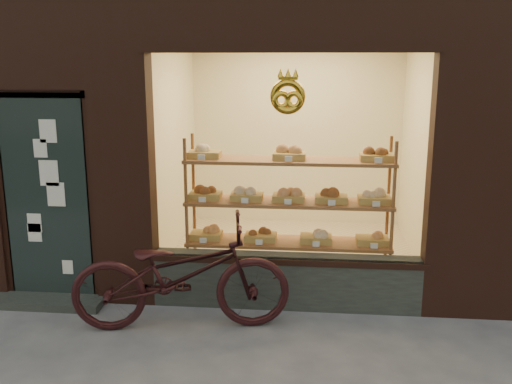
# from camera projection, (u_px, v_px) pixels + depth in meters

# --- Properties ---
(display_shelf) EXTENTS (2.20, 0.45, 1.70)m
(display_shelf) POSITION_uv_depth(u_px,v_px,m) (288.00, 216.00, 6.12)
(display_shelf) COLOR brown
(display_shelf) RESTS_ON ground
(bicycle) EXTENTS (2.12, 1.04, 1.07)m
(bicycle) POSITION_uv_depth(u_px,v_px,m) (181.00, 274.00, 5.31)
(bicycle) COLOR black
(bicycle) RESTS_ON ground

